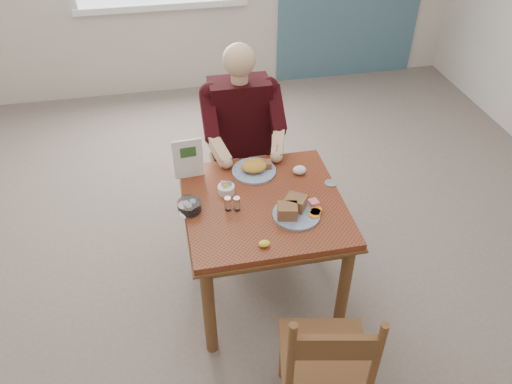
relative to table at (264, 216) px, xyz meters
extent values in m
plane|color=#665B53|center=(0.00, 0.00, -0.64)|extent=(6.00, 6.00, 0.00)
ellipsoid|color=yellow|center=(-0.07, -0.35, 0.13)|extent=(0.07, 0.05, 0.03)
ellipsoid|color=white|center=(0.27, 0.22, 0.14)|extent=(0.09, 0.08, 0.05)
cylinder|color=silver|center=(0.43, 0.08, 0.12)|extent=(0.09, 0.09, 0.01)
cube|color=white|center=(-0.40, 2.96, 0.28)|extent=(1.72, 0.04, 0.06)
cube|color=brown|center=(0.00, 0.00, 0.09)|extent=(0.90, 0.90, 0.04)
cube|color=brown|center=(0.00, 0.00, 0.06)|extent=(0.92, 0.92, 0.01)
cylinder|color=brown|center=(-0.39, -0.39, -0.28)|extent=(0.07, 0.07, 0.71)
cylinder|color=brown|center=(0.39, -0.39, -0.28)|extent=(0.07, 0.07, 0.71)
cylinder|color=brown|center=(-0.39, 0.39, -0.28)|extent=(0.07, 0.07, 0.71)
cylinder|color=brown|center=(0.39, 0.39, -0.28)|extent=(0.07, 0.07, 0.71)
cube|color=brown|center=(0.00, -0.39, 0.02)|extent=(0.80, 0.03, 0.08)
cube|color=brown|center=(0.00, 0.39, 0.02)|extent=(0.80, 0.03, 0.08)
cube|color=brown|center=(-0.39, 0.00, 0.02)|extent=(0.03, 0.80, 0.08)
cube|color=brown|center=(0.39, 0.00, 0.02)|extent=(0.03, 0.80, 0.08)
cylinder|color=brown|center=(-0.18, 0.57, -0.41)|extent=(0.04, 0.04, 0.45)
cylinder|color=brown|center=(0.18, 0.57, -0.41)|extent=(0.04, 0.04, 0.45)
cylinder|color=brown|center=(-0.18, 0.93, -0.41)|extent=(0.04, 0.04, 0.45)
cylinder|color=brown|center=(0.18, 0.93, -0.41)|extent=(0.04, 0.04, 0.45)
cube|color=brown|center=(0.00, 0.75, -0.17)|extent=(0.42, 0.42, 0.03)
cylinder|color=brown|center=(-0.18, 0.93, 0.06)|extent=(0.04, 0.04, 0.50)
cylinder|color=brown|center=(0.18, 0.93, 0.06)|extent=(0.04, 0.04, 0.50)
cube|color=brown|center=(0.00, 0.93, 0.16)|extent=(0.38, 0.03, 0.14)
cylinder|color=brown|center=(-0.03, -0.65, -0.41)|extent=(0.05, 0.05, 0.45)
cylinder|color=brown|center=(0.32, -0.72, -0.41)|extent=(0.05, 0.05, 0.45)
cube|color=brown|center=(0.11, -0.86, -0.17)|extent=(0.49, 0.49, 0.03)
cylinder|color=brown|center=(-0.10, -1.00, 0.06)|extent=(0.04, 0.04, 0.50)
cylinder|color=brown|center=(0.25, -1.07, 0.06)|extent=(0.04, 0.04, 0.50)
cube|color=brown|center=(0.08, -1.04, 0.16)|extent=(0.38, 0.10, 0.14)
cube|color=tan|center=(-0.10, 0.63, -0.10)|extent=(0.13, 0.38, 0.12)
cube|color=tan|center=(0.10, 0.63, -0.10)|extent=(0.13, 0.38, 0.12)
cube|color=tan|center=(-0.10, 0.45, -0.40)|extent=(0.10, 0.10, 0.48)
cube|color=tan|center=(0.10, 0.45, -0.40)|extent=(0.10, 0.10, 0.48)
cube|color=black|center=(0.00, 0.78, 0.20)|extent=(0.40, 0.22, 0.58)
sphere|color=black|center=(-0.19, 0.78, 0.42)|extent=(0.15, 0.15, 0.15)
sphere|color=black|center=(0.19, 0.78, 0.42)|extent=(0.15, 0.15, 0.15)
cylinder|color=tan|center=(0.00, 0.76, 0.51)|extent=(0.11, 0.11, 0.08)
sphere|color=tan|center=(0.00, 0.76, 0.64)|extent=(0.21, 0.21, 0.21)
cube|color=black|center=(-0.22, 0.67, 0.32)|extent=(0.09, 0.29, 0.27)
cube|color=black|center=(0.22, 0.67, 0.32)|extent=(0.09, 0.29, 0.27)
sphere|color=black|center=(-0.22, 0.55, 0.22)|extent=(0.09, 0.09, 0.09)
sphere|color=black|center=(0.22, 0.55, 0.22)|extent=(0.09, 0.09, 0.09)
cube|color=tan|center=(-0.19, 0.46, 0.19)|extent=(0.14, 0.23, 0.14)
cube|color=tan|center=(0.19, 0.46, 0.19)|extent=(0.14, 0.23, 0.14)
sphere|color=tan|center=(-0.16, 0.37, 0.15)|extent=(0.08, 0.08, 0.08)
sphere|color=tan|center=(0.16, 0.37, 0.15)|extent=(0.08, 0.08, 0.08)
cylinder|color=silver|center=(0.16, 0.37, 0.20)|extent=(0.01, 0.05, 0.12)
cylinder|color=white|center=(0.15, -0.15, 0.12)|extent=(0.34, 0.34, 0.01)
cube|color=#A9824B|center=(0.09, -0.17, 0.16)|extent=(0.12, 0.11, 0.07)
cube|color=#A9824B|center=(0.16, -0.10, 0.16)|extent=(0.14, 0.14, 0.07)
cylinder|color=orange|center=(0.24, -0.19, 0.13)|extent=(0.09, 0.09, 0.01)
cylinder|color=orange|center=(0.25, -0.17, 0.13)|extent=(0.08, 0.08, 0.01)
cylinder|color=orange|center=(0.27, -0.15, 0.13)|extent=(0.07, 0.07, 0.01)
cube|color=#FA767C|center=(0.26, -0.10, 0.14)|extent=(0.06, 0.06, 0.03)
cylinder|color=white|center=(0.00, 0.29, 0.12)|extent=(0.29, 0.29, 0.02)
ellipsoid|color=yellow|center=(0.00, 0.29, 0.16)|extent=(0.16, 0.14, 0.06)
cube|color=#A9824B|center=(0.06, 0.31, 0.15)|extent=(0.10, 0.07, 0.04)
cylinder|color=white|center=(-0.20, 0.12, 0.14)|extent=(0.12, 0.12, 0.05)
cube|color=pink|center=(-0.21, 0.12, 0.17)|extent=(0.04, 0.02, 0.02)
cube|color=#6699D8|center=(-0.18, 0.13, 0.17)|extent=(0.04, 0.03, 0.02)
cube|color=#EAD159|center=(-0.20, 0.11, 0.17)|extent=(0.04, 0.02, 0.02)
cube|color=white|center=(-0.21, 0.14, 0.17)|extent=(0.04, 0.02, 0.02)
cylinder|color=white|center=(-0.21, -0.03, 0.15)|extent=(0.04, 0.04, 0.07)
cylinder|color=silver|center=(-0.21, -0.03, 0.19)|extent=(0.04, 0.04, 0.02)
cylinder|color=white|center=(-0.16, -0.04, 0.15)|extent=(0.04, 0.04, 0.07)
cylinder|color=silver|center=(-0.16, -0.04, 0.19)|extent=(0.04, 0.04, 0.02)
cylinder|color=white|center=(-0.42, 0.00, 0.14)|extent=(0.15, 0.15, 0.06)
cylinder|color=white|center=(-0.44, 0.01, 0.16)|extent=(0.04, 0.04, 0.02)
cylinder|color=white|center=(-0.40, 0.01, 0.16)|extent=(0.04, 0.04, 0.02)
cylinder|color=white|center=(-0.43, -0.02, 0.16)|extent=(0.04, 0.04, 0.02)
cube|color=white|center=(-0.39, 0.32, 0.24)|extent=(0.18, 0.03, 0.26)
cube|color=#2D5926|center=(-0.39, 0.32, 0.29)|extent=(0.09, 0.01, 0.07)
camera|label=1|loc=(-0.48, -2.14, 1.94)|focal=35.00mm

